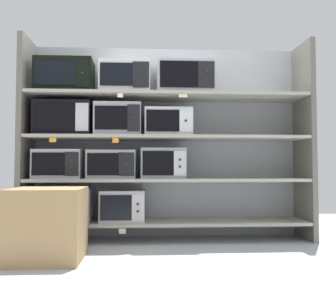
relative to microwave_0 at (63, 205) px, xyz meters
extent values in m
cube|color=#B2B7BC|center=(1.01, -1.00, -0.36)|extent=(6.68, 6.00, 0.02)
cube|color=#9EA3A8|center=(1.01, 0.27, 0.63)|extent=(2.88, 0.04, 1.95)
cube|color=#68645B|center=(-0.36, 0.00, 0.63)|extent=(0.05, 0.49, 1.95)
cube|color=#68645B|center=(2.37, 0.00, 0.63)|extent=(0.05, 0.49, 1.95)
cube|color=#ADA899|center=(1.01, 0.00, -0.17)|extent=(2.68, 0.49, 0.03)
cube|color=#B5B4C0|center=(0.00, 0.00, 0.00)|extent=(0.54, 0.41, 0.32)
cube|color=black|center=(-0.07, -0.21, 0.00)|extent=(0.37, 0.01, 0.24)
cube|color=black|center=(0.19, -0.21, 0.00)|extent=(0.14, 0.01, 0.25)
cylinder|color=#262628|center=(0.19, -0.22, -0.03)|extent=(0.02, 0.01, 0.02)
cylinder|color=#262628|center=(0.19, -0.22, 0.03)|extent=(0.02, 0.01, 0.02)
cube|color=#BEB6BA|center=(0.57, 0.00, -0.01)|extent=(0.42, 0.40, 0.30)
cube|color=black|center=(0.52, -0.20, -0.01)|extent=(0.29, 0.01, 0.23)
cube|color=silver|center=(0.72, -0.20, -0.01)|extent=(0.11, 0.01, 0.24)
cylinder|color=#262628|center=(0.72, -0.21, -0.04)|extent=(0.02, 0.01, 0.02)
cylinder|color=#262628|center=(0.72, -0.21, 0.02)|extent=(0.02, 0.01, 0.02)
cube|color=beige|center=(-0.05, -0.24, -0.21)|extent=(0.05, 0.00, 0.04)
cube|color=beige|center=(0.58, -0.24, -0.22)|extent=(0.06, 0.00, 0.04)
cube|color=#ADA899|center=(1.01, 0.00, 0.24)|extent=(2.68, 0.49, 0.03)
cube|color=#B6B4C3|center=(-0.05, 0.00, 0.39)|extent=(0.45, 0.34, 0.28)
cube|color=black|center=(-0.10, -0.17, 0.39)|extent=(0.30, 0.01, 0.21)
cube|color=black|center=(0.11, -0.17, 0.39)|extent=(0.12, 0.01, 0.22)
cylinder|color=#262628|center=(0.11, -0.18, 0.36)|extent=(0.02, 0.01, 0.02)
cylinder|color=#262628|center=(0.11, -0.18, 0.42)|extent=(0.02, 0.01, 0.02)
cube|color=#A5A5A5|center=(0.46, 0.00, 0.39)|extent=(0.46, 0.33, 0.27)
cube|color=black|center=(0.39, -0.17, 0.39)|extent=(0.29, 0.01, 0.21)
cube|color=black|center=(0.61, -0.17, 0.39)|extent=(0.15, 0.01, 0.22)
cylinder|color=#262628|center=(0.61, -0.17, 0.39)|extent=(0.02, 0.01, 0.02)
cube|color=#9AA4AF|center=(0.96, 0.00, 0.40)|extent=(0.43, 0.33, 0.29)
cube|color=black|center=(0.90, -0.17, 0.40)|extent=(0.29, 0.01, 0.23)
cube|color=silver|center=(1.11, -0.17, 0.40)|extent=(0.11, 0.01, 0.23)
cylinder|color=#262628|center=(1.11, -0.18, 0.37)|extent=(0.02, 0.01, 0.02)
cylinder|color=#262628|center=(1.11, -0.18, 0.43)|extent=(0.02, 0.01, 0.02)
cube|color=#ADA899|center=(1.01, 0.00, 0.65)|extent=(2.68, 0.49, 0.03)
cube|color=black|center=(0.00, 0.00, 0.83)|extent=(0.54, 0.33, 0.33)
cube|color=black|center=(-0.06, -0.17, 0.83)|extent=(0.39, 0.01, 0.26)
cube|color=silver|center=(0.20, -0.17, 0.83)|extent=(0.12, 0.01, 0.26)
cube|color=#B3B1B9|center=(0.52, 0.00, 0.82)|extent=(0.45, 0.35, 0.31)
cube|color=black|center=(0.47, -0.18, 0.82)|extent=(0.30, 0.01, 0.22)
cube|color=black|center=(0.67, -0.18, 0.82)|extent=(0.12, 0.01, 0.25)
cylinder|color=#262628|center=(0.67, -0.19, 0.82)|extent=(0.02, 0.01, 0.02)
cube|color=silver|center=(1.00, 0.00, 0.80)|extent=(0.46, 0.34, 0.27)
cube|color=black|center=(0.95, -0.17, 0.80)|extent=(0.31, 0.01, 0.20)
cube|color=silver|center=(1.16, -0.17, 0.80)|extent=(0.12, 0.01, 0.21)
cylinder|color=#262628|center=(1.16, -0.18, 0.80)|extent=(0.02, 0.01, 0.02)
cube|color=orange|center=(-0.05, -0.24, 0.61)|extent=(0.06, 0.00, 0.04)
cube|color=orange|center=(0.51, -0.24, 0.61)|extent=(0.06, 0.00, 0.05)
cube|color=#ADA899|center=(1.01, 0.00, 1.06)|extent=(2.68, 0.49, 0.03)
cube|color=black|center=(0.00, 0.00, 1.24)|extent=(0.54, 0.33, 0.33)
cube|color=black|center=(-0.06, -0.17, 1.24)|extent=(0.38, 0.01, 0.23)
cube|color=black|center=(0.20, -0.17, 1.24)|extent=(0.13, 0.01, 0.26)
cylinder|color=#262628|center=(0.20, -0.17, 1.24)|extent=(0.02, 0.01, 0.02)
cube|color=silver|center=(0.58, 0.00, 1.23)|extent=(0.49, 0.38, 0.30)
cube|color=black|center=(0.51, -0.19, 1.23)|extent=(0.30, 0.01, 0.22)
cube|color=black|center=(0.74, -0.19, 1.23)|extent=(0.15, 0.01, 0.24)
cube|color=#B2B3BB|center=(1.17, 0.00, 1.23)|extent=(0.55, 0.41, 0.32)
cube|color=black|center=(1.10, -0.21, 1.23)|extent=(0.36, 0.01, 0.25)
cube|color=black|center=(1.36, -0.21, 1.23)|extent=(0.15, 0.01, 0.25)
cylinder|color=#262628|center=(1.36, -0.22, 1.20)|extent=(0.02, 0.01, 0.02)
cylinder|color=#262628|center=(1.36, -0.22, 1.27)|extent=(0.02, 0.01, 0.02)
cube|color=white|center=(0.55, -0.24, 1.02)|extent=(0.05, 0.00, 0.04)
cube|color=beige|center=(1.13, -0.24, 1.02)|extent=(0.08, 0.00, 0.03)
cube|color=tan|center=(0.04, -0.77, -0.07)|extent=(0.54, 0.54, 0.55)
camera|label=1|loc=(0.78, -3.85, 0.36)|focal=42.26mm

